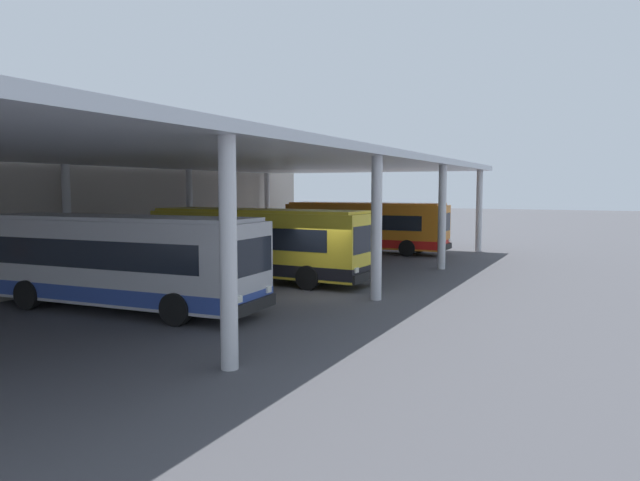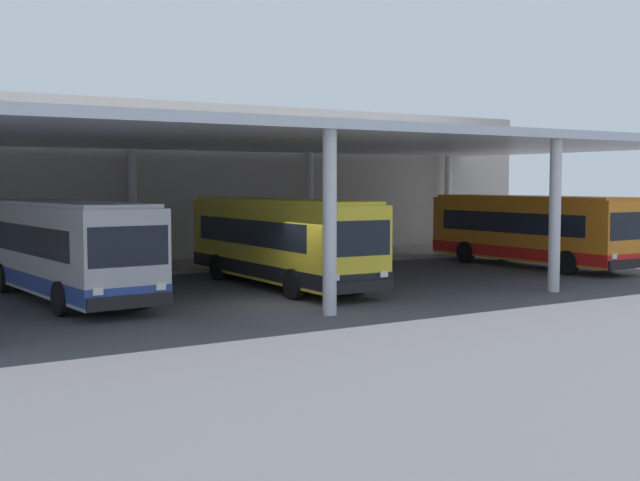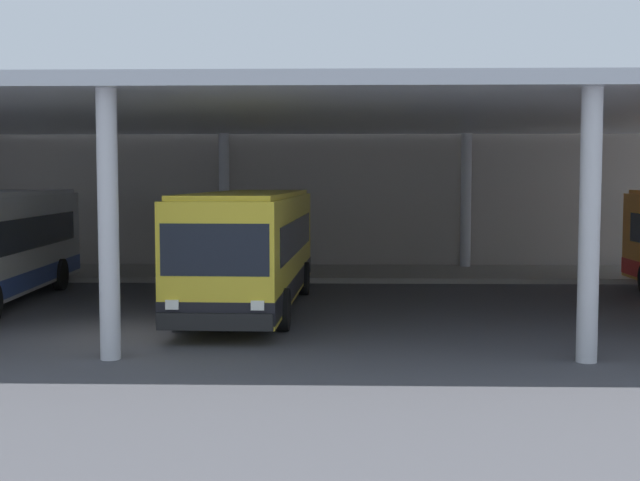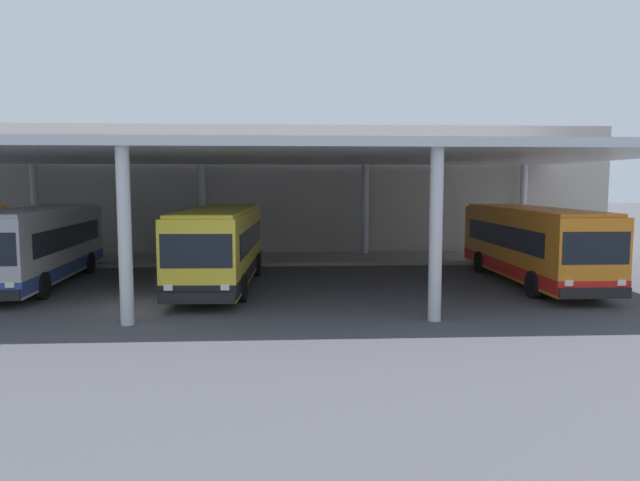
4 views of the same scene
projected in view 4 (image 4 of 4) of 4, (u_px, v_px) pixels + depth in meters
ground_plane at (148, 307)px, 19.89m from camera, size 200.00×200.00×0.00m
platform_kerb at (199, 259)px, 31.55m from camera, size 42.00×4.50×0.18m
station_building_facade at (206, 190)px, 34.42m from camera, size 48.00×1.60×7.56m
canopy_shelter at (175, 157)px, 24.83m from camera, size 40.00×17.00×5.55m
bus_nearest_bay at (38, 245)px, 24.05m from camera, size 3.12×10.65×3.17m
bus_second_bay at (220, 246)px, 23.70m from camera, size 2.97×10.61×3.17m
bus_middle_bay at (531, 244)px, 24.53m from camera, size 2.77×10.54×3.17m
bench_waiting at (60, 250)px, 31.15m from camera, size 1.80×0.45×0.92m
banner_sign at (1, 226)px, 30.00m from camera, size 0.70×0.12×3.20m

